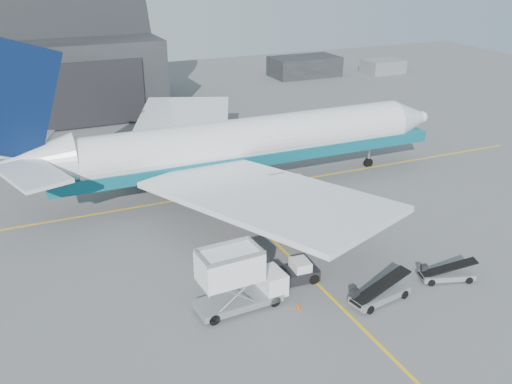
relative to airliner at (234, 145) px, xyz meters
name	(u,v)px	position (x,y,z in m)	size (l,w,h in m)	color
ground	(315,282)	(-1.38, -20.47, -5.06)	(200.00, 200.00, 0.00)	#565659
taxi_lines	(252,219)	(-1.38, -7.80, -5.05)	(80.00, 42.12, 0.02)	yellow
distant_bldg_a	(304,76)	(36.62, 51.53, -5.06)	(14.00, 8.00, 4.00)	black
distant_bldg_b	(382,73)	(53.62, 47.53, -5.06)	(8.00, 6.00, 2.80)	gray
airliner	(234,145)	(0.00, 0.00, 0.00)	(51.53, 49.97, 18.08)	white
catering_truck	(237,280)	(-8.35, -21.23, -2.70)	(6.91, 2.96, 4.66)	gray
pushback_tug	(295,273)	(-2.76, -19.61, -4.41)	(3.87, 2.40, 1.74)	black
belt_loader_a	(379,294)	(1.65, -24.76, -4.45)	(5.32, 2.52, 1.99)	gray
belt_loader_b	(446,274)	(8.27, -24.47, -4.53)	(4.61, 2.65, 1.73)	gray
traffic_cone	(298,306)	(-4.34, -23.18, -4.84)	(0.32, 0.32, 0.47)	red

